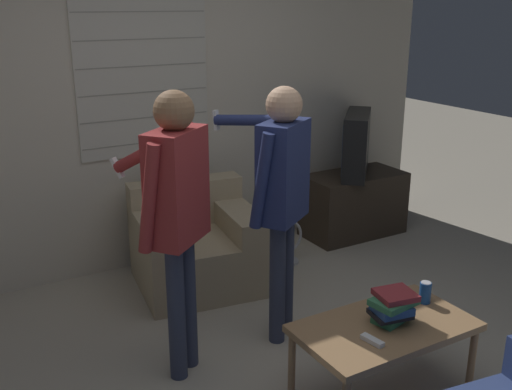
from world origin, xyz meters
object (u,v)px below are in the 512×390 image
Objects in this scene: armchair_beige at (196,246)px; soda_can at (425,292)px; book_stack at (393,307)px; person_left_standing at (176,203)px; person_right_standing at (281,185)px; spare_remote at (372,340)px; floor_fan at (287,243)px; coffee_table at (385,331)px; tv at (356,144)px.

armchair_beige is 1.83m from soda_can.
soda_can is (0.31, 0.07, -0.03)m from book_stack.
person_left_standing is 1.02× the size of person_right_standing.
armchair_beige is at bearing 100.75° from book_stack.
spare_remote is at bearing -90.77° from person_left_standing.
person_left_standing is 1.88m from floor_fan.
book_stack reaches higher than coffee_table.
armchair_beige is 7.32× the size of spare_remote.
soda_can is at bearing 13.20° from book_stack.
book_stack is at bearing -79.04° from person_left_standing.
armchair_beige is at bearing -40.50° from tv.
coffee_table is 1.32m from person_left_standing.
person_left_standing is 4.44× the size of floor_fan.
person_right_standing is 11.99× the size of spare_remote.
coffee_table is at bearing -106.29° from floor_fan.
tv reaches higher than spare_remote.
soda_can is 0.93× the size of spare_remote.
book_stack is (0.20, -0.81, -0.49)m from person_right_standing.
person_right_standing is at bearing 103.81° from book_stack.
coffee_table is 2.57× the size of floor_fan.
spare_remote is 0.36× the size of floor_fan.
book_stack is at bearing 108.59° from armchair_beige.
coffee_table is 1.42× the size of tv.
coffee_table is 1.03m from person_right_standing.
person_right_standing is (-0.15, 0.81, 0.63)m from coffee_table.
person_right_standing reaches higher than floor_fan.
floor_fan is at bearing 60.14° from spare_remote.
spare_remote is (-0.22, -0.10, -0.08)m from book_stack.
book_stack is 1.84m from floor_fan.
person_right_standing is at bearing -125.37° from floor_fan.
spare_remote is at bearing -155.11° from book_stack.
armchair_beige is 0.81m from floor_fan.
coffee_table is at bearing 107.19° from armchair_beige.
floor_fan is at bearing 84.90° from soda_can.
armchair_beige is 1.47× the size of tv.
soda_can is (0.51, -0.73, -0.52)m from person_right_standing.
spare_remote is (0.11, -1.88, 0.14)m from armchair_beige.
person_right_standing is (0.14, -0.97, 0.72)m from armchair_beige.
book_stack is at bearing 8.18° from tv.
book_stack is at bearing -109.69° from person_right_standing.
spare_remote is (-1.57, -2.09, -0.41)m from tv.
book_stack is 0.32m from soda_can.
spare_remote is at bearing 5.42° from tv.
soda_can is (-1.03, -1.91, -0.36)m from tv.
spare_remote is (-0.18, -0.10, 0.06)m from coffee_table.
tv is at bearing 15.34° from floor_fan.
armchair_beige reaches higher than coffee_table.
person_left_standing is at bearing -19.15° from tv.
tv is at bearing 55.77° from book_stack.
tv is 2.64× the size of book_stack.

